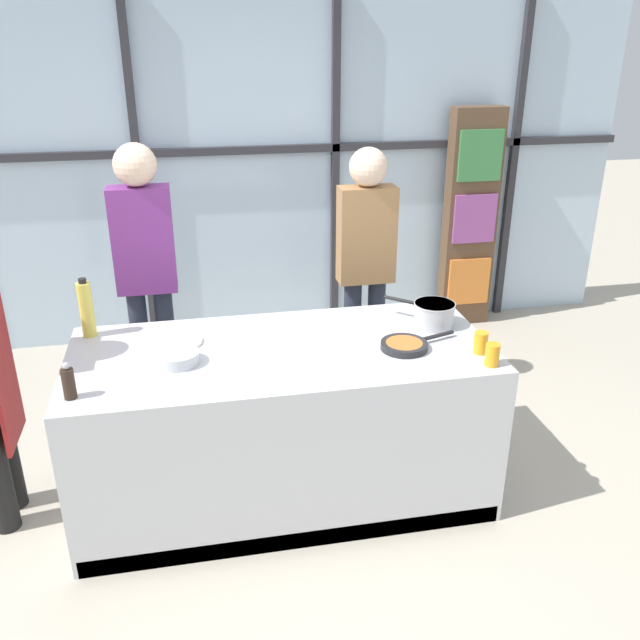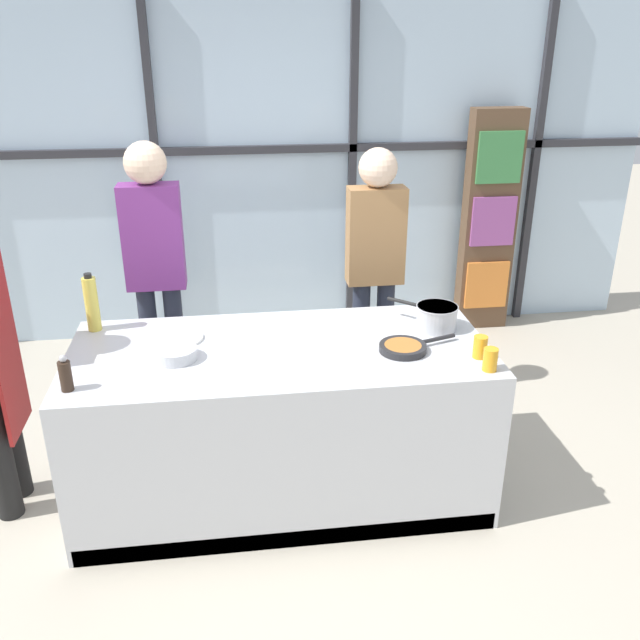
# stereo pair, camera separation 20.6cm
# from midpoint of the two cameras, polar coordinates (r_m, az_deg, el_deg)

# --- Properties ---
(ground_plane) EXTENTS (18.00, 18.00, 0.00)m
(ground_plane) POSITION_cam_midpoint_polar(r_m,az_deg,el_deg) (3.98, -1.57, -14.00)
(ground_plane) COLOR #BCB29E
(back_window_wall) EXTENTS (6.40, 0.10, 2.80)m
(back_window_wall) POSITION_cam_midpoint_polar(r_m,az_deg,el_deg) (5.51, -4.33, 12.80)
(back_window_wall) COLOR silver
(back_window_wall) RESTS_ON ground_plane
(bookshelf) EXTENTS (0.43, 0.19, 1.84)m
(bookshelf) POSITION_cam_midpoint_polar(r_m,az_deg,el_deg) (5.86, 15.04, 7.90)
(bookshelf) COLOR brown
(bookshelf) RESTS_ON ground_plane
(demo_island) EXTENTS (2.17, 0.97, 0.89)m
(demo_island) POSITION_cam_midpoint_polar(r_m,az_deg,el_deg) (3.72, -1.62, -8.56)
(demo_island) COLOR silver
(demo_island) RESTS_ON ground_plane
(spectator_far_left) EXTENTS (0.36, 0.25, 1.81)m
(spectator_far_left) POSITION_cam_midpoint_polar(r_m,az_deg,el_deg) (4.33, -12.41, 4.95)
(spectator_far_left) COLOR #232838
(spectator_far_left) RESTS_ON ground_plane
(spectator_center_left) EXTENTS (0.37, 0.24, 1.74)m
(spectator_center_left) POSITION_cam_midpoint_polar(r_m,az_deg,el_deg) (4.44, 5.98, 5.16)
(spectator_center_left) COLOR #232838
(spectator_center_left) RESTS_ON ground_plane
(frying_pan) EXTENTS (0.43, 0.24, 0.04)m
(frying_pan) POSITION_cam_midpoint_polar(r_m,az_deg,el_deg) (3.50, 8.78, -2.31)
(frying_pan) COLOR #232326
(frying_pan) RESTS_ON demo_island
(saucepan) EXTENTS (0.35, 0.33, 0.13)m
(saucepan) POSITION_cam_midpoint_polar(r_m,az_deg,el_deg) (3.77, 11.32, 0.26)
(saucepan) COLOR silver
(saucepan) RESTS_ON demo_island
(white_plate) EXTENTS (0.25, 0.25, 0.01)m
(white_plate) POSITION_cam_midpoint_polar(r_m,az_deg,el_deg) (3.65, -10.18, -1.55)
(white_plate) COLOR white
(white_plate) RESTS_ON demo_island
(mixing_bowl) EXTENTS (0.21, 0.21, 0.06)m
(mixing_bowl) POSITION_cam_midpoint_polar(r_m,az_deg,el_deg) (3.43, -10.38, -2.78)
(mixing_bowl) COLOR silver
(mixing_bowl) RESTS_ON demo_island
(oil_bottle) EXTENTS (0.07, 0.07, 0.33)m
(oil_bottle) POSITION_cam_midpoint_polar(r_m,az_deg,el_deg) (3.82, -17.23, 1.32)
(oil_bottle) COLOR #E0CC4C
(oil_bottle) RESTS_ON demo_island
(pepper_grinder) EXTENTS (0.06, 0.06, 0.18)m
(pepper_grinder) POSITION_cam_midpoint_polar(r_m,az_deg,el_deg) (3.25, -18.96, -4.41)
(pepper_grinder) COLOR #332319
(pepper_grinder) RESTS_ON demo_island
(juice_glass_near) EXTENTS (0.07, 0.07, 0.11)m
(juice_glass_near) POSITION_cam_midpoint_polar(r_m,az_deg,el_deg) (3.38, 15.85, -3.24)
(juice_glass_near) COLOR orange
(juice_glass_near) RESTS_ON demo_island
(juice_glass_far) EXTENTS (0.07, 0.07, 0.11)m
(juice_glass_far) POSITION_cam_midpoint_polar(r_m,az_deg,el_deg) (3.50, 14.99, -2.23)
(juice_glass_far) COLOR orange
(juice_glass_far) RESTS_ON demo_island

